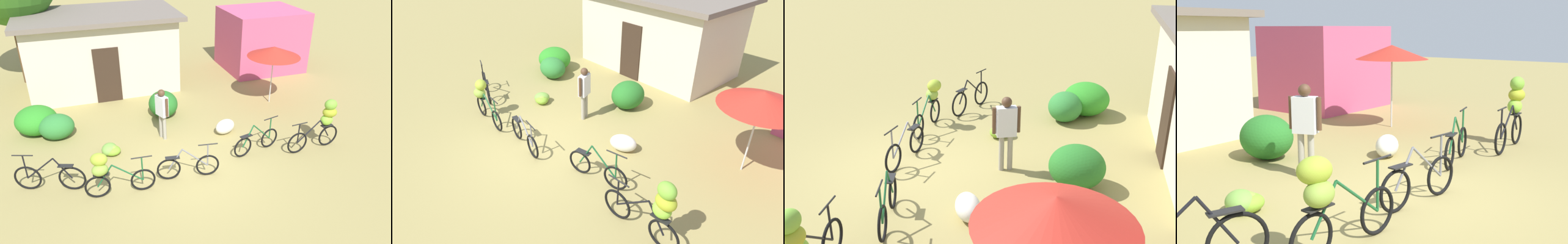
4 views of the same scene
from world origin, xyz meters
TOP-DOWN VIEW (x-y plane):
  - ground_plane at (0.00, 0.00)m, footprint 60.00×60.00m
  - hedge_bush_front_left at (-3.95, 3.49)m, footprint 1.26×1.22m
  - hedge_bush_front_right at (-3.37, 2.96)m, footprint 1.04×0.88m
  - hedge_bush_mid at (0.05, 3.37)m, footprint 0.97×1.09m
  - market_umbrella at (3.97, 3.16)m, footprint 1.83×1.83m
  - bicycle_leftmost at (-3.57, 0.39)m, footprint 1.67×0.64m
  - bicycle_near_pile at (-2.24, -0.31)m, footprint 1.69×0.47m
  - bicycle_center_loaded at (-0.23, -0.23)m, footprint 1.61×0.30m
  - bicycle_by_shop at (1.97, 0.30)m, footprint 1.54×0.40m
  - banana_pile_on_ground at (-1.97, 1.51)m, footprint 0.66×0.64m
  - produce_sack at (1.56, 1.59)m, footprint 0.82×0.69m
  - person_vendor at (-0.34, 1.92)m, footprint 0.33×0.55m

SIDE VIEW (x-z plane):
  - ground_plane at x=0.00m, z-range 0.00..0.00m
  - banana_pile_on_ground at x=-1.97m, z-range -0.01..0.31m
  - produce_sack at x=1.56m, z-range 0.00..0.44m
  - bicycle_by_shop at x=1.97m, z-range -0.15..0.82m
  - bicycle_center_loaded at x=-0.23m, z-range -0.13..0.81m
  - bicycle_leftmost at x=-3.57m, z-range -0.14..0.87m
  - hedge_bush_front_right at x=-3.37m, z-range 0.00..0.77m
  - hedge_bush_mid at x=0.05m, z-range 0.00..0.86m
  - hedge_bush_front_left at x=-3.95m, z-range 0.00..0.88m
  - bicycle_near_pile at x=-2.24m, z-range 0.12..1.30m
  - person_vendor at x=-0.34m, z-range 0.18..1.78m
  - market_umbrella at x=3.97m, z-range 0.86..2.94m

